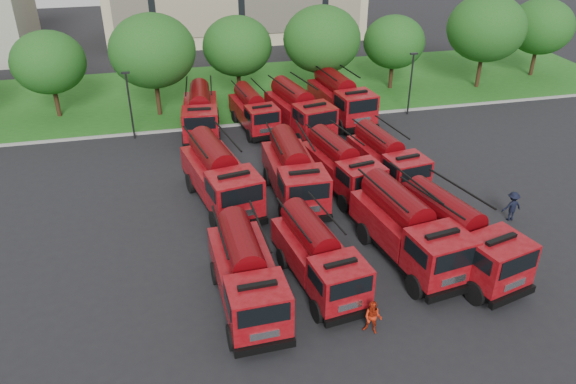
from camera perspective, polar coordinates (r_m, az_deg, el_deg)
name	(u,v)px	position (r m, az deg, el deg)	size (l,w,h in m)	color
ground	(328,250)	(29.74, 4.05, -5.86)	(140.00, 140.00, 0.00)	black
lawn	(247,90)	(52.57, -4.19, 10.29)	(70.00, 16.00, 0.12)	#1B5015
curb	(264,123)	(45.08, -2.50, 7.07)	(70.00, 0.30, 0.14)	gray
tree_1	(48,62)	(48.59, -23.16, 12.02)	(5.71, 5.71, 6.98)	#382314
tree_2	(152,51)	(46.18, -13.61, 13.76)	(6.72, 6.72, 8.22)	#382314
tree_3	(237,46)	(49.20, -5.18, 14.55)	(5.88, 5.88, 7.19)	#382314
tree_4	(322,39)	(49.08, 3.46, 15.23)	(6.55, 6.55, 8.01)	#382314
tree_5	(394,42)	(52.54, 10.72, 14.75)	(5.46, 5.46, 6.68)	#382314
tree_6	(486,28)	(54.65, 19.50, 15.43)	(6.89, 6.89, 8.42)	#382314
tree_7	(541,27)	(60.30, 24.29, 15.07)	(6.05, 6.05, 7.39)	#382314
lamp_post_0	(130,102)	(42.86, -15.80, 8.82)	(0.60, 0.25, 5.11)	black
lamp_post_1	(411,80)	(47.02, 12.39, 11.03)	(0.60, 0.25, 5.11)	black
fire_truck_0	(246,274)	(25.36, -4.25, -8.26)	(2.89, 7.35, 3.30)	black
fire_truck_1	(318,256)	(26.59, 3.07, -6.48)	(3.35, 7.09, 3.10)	black
fire_truck_2	(408,229)	(28.71, 12.09, -3.67)	(3.88, 8.10, 3.54)	black
fire_truck_3	(457,235)	(28.90, 16.83, -4.19)	(4.47, 8.04, 3.47)	black
fire_truck_4	(220,176)	(33.19, -6.94, 1.66)	(4.22, 8.32, 3.62)	black
fire_truck_5	(294,172)	(33.55, 0.58, 2.06)	(2.86, 7.64, 3.47)	black
fire_truck_6	(341,166)	(34.76, 5.43, 2.68)	(3.68, 7.32, 3.18)	black
fire_truck_7	(386,159)	(36.14, 9.97, 3.37)	(3.36, 7.10, 3.11)	black
fire_truck_8	(200,113)	(43.08, -8.88, 7.97)	(3.22, 7.56, 3.35)	black
fire_truck_9	(253,110)	(43.62, -3.53, 8.27)	(3.11, 6.76, 2.97)	black
fire_truck_10	(299,110)	(42.88, 1.12, 8.32)	(4.17, 8.05, 3.49)	black
fire_truck_11	(341,98)	(45.50, 5.37, 9.52)	(3.71, 8.17, 3.59)	black
firefighter_0	(425,282)	(28.30, 13.71, -8.85)	(0.70, 0.51, 1.92)	#AC230D
firefighter_1	(371,332)	(25.16, 8.47, -13.88)	(0.79, 0.43, 1.61)	#AC230D
firefighter_2	(486,299)	(28.09, 19.46, -10.18)	(0.95, 0.54, 1.61)	#AC230D
firefighter_3	(509,220)	(34.57, 21.54, -2.62)	(1.15, 0.59, 1.78)	black
firefighter_4	(228,257)	(29.29, -6.09, -6.59)	(0.91, 0.59, 1.85)	black
firefighter_5	(407,192)	(35.75, 12.02, 0.02)	(1.46, 0.63, 1.57)	#AC230D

